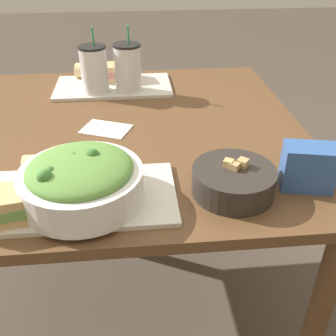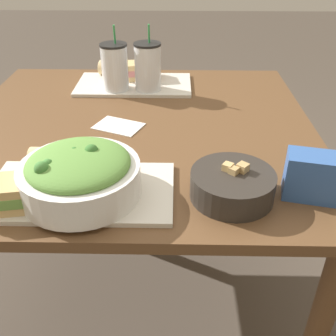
# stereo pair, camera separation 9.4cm
# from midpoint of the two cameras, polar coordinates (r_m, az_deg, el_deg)

# --- Properties ---
(ground_plane) EXTENTS (12.00, 12.00, 0.00)m
(ground_plane) POSITION_cam_midpoint_polar(r_m,az_deg,el_deg) (1.73, -1.97, -17.19)
(ground_plane) COLOR #4C4238
(dining_table) EXTENTS (1.12, 1.08, 0.76)m
(dining_table) POSITION_cam_midpoint_polar(r_m,az_deg,el_deg) (1.30, -2.51, 2.22)
(dining_table) COLOR brown
(dining_table) RESTS_ON ground_plane
(tray_near) EXTENTS (0.44, 0.24, 0.01)m
(tray_near) POSITION_cam_midpoint_polar(r_m,az_deg,el_deg) (0.94, -9.84, -3.41)
(tray_near) COLOR beige
(tray_near) RESTS_ON dining_table
(tray_far) EXTENTS (0.44, 0.24, 0.01)m
(tray_far) POSITION_cam_midpoint_polar(r_m,az_deg,el_deg) (1.56, -3.21, 11.96)
(tray_far) COLOR beige
(tray_far) RESTS_ON dining_table
(salad_bowl) EXTENTS (0.27, 0.27, 0.12)m
(salad_bowl) POSITION_cam_midpoint_polar(r_m,az_deg,el_deg) (0.89, -9.81, -0.94)
(salad_bowl) COLOR white
(salad_bowl) RESTS_ON tray_near
(soup_bowl) EXTENTS (0.19, 0.19, 0.08)m
(soup_bowl) POSITION_cam_midpoint_polar(r_m,az_deg,el_deg) (0.92, 12.23, -2.42)
(soup_bowl) COLOR #2D2823
(soup_bowl) RESTS_ON dining_table
(sandwich_near) EXTENTS (0.14, 0.11, 0.06)m
(sandwich_near) POSITION_cam_midpoint_polar(r_m,az_deg,el_deg) (0.91, -19.46, -3.65)
(sandwich_near) COLOR tan
(sandwich_near) RESTS_ON tray_near
(baguette_near) EXTENTS (0.16, 0.06, 0.06)m
(baguette_near) POSITION_cam_midpoint_polar(r_m,az_deg,el_deg) (1.01, -12.54, 1.20)
(baguette_near) COLOR #DBBC84
(baguette_near) RESTS_ON tray_near
(sandwich_far) EXTENTS (0.15, 0.11, 0.06)m
(sandwich_far) POSITION_cam_midpoint_polar(r_m,az_deg,el_deg) (1.60, -2.00, 13.96)
(sandwich_far) COLOR tan
(sandwich_far) RESTS_ON tray_far
(baguette_far) EXTENTS (0.13, 0.09, 0.06)m
(baguette_far) POSITION_cam_midpoint_polar(r_m,az_deg,el_deg) (1.64, -6.04, 14.14)
(baguette_far) COLOR #DBBC84
(baguette_far) RESTS_ON tray_far
(drink_cup_dark) EXTENTS (0.10, 0.10, 0.23)m
(drink_cup_dark) POSITION_cam_midpoint_polar(r_m,az_deg,el_deg) (1.48, -5.88, 14.15)
(drink_cup_dark) COLOR silver
(drink_cup_dark) RESTS_ON tray_far
(drink_cup_red) EXTENTS (0.10, 0.10, 0.24)m
(drink_cup_red) POSITION_cam_midpoint_polar(r_m,az_deg,el_deg) (1.47, -1.07, 14.24)
(drink_cup_red) COLOR silver
(drink_cup_red) RESTS_ON tray_far
(chip_bag) EXTENTS (0.13, 0.10, 0.11)m
(chip_bag) POSITION_cam_midpoint_polar(r_m,az_deg,el_deg) (0.97, 22.80, -1.20)
(chip_bag) COLOR #335BA3
(chip_bag) RESTS_ON dining_table
(napkin_folded) EXTENTS (0.17, 0.15, 0.00)m
(napkin_folded) POSITION_cam_midpoint_polar(r_m,az_deg,el_deg) (1.24, -5.05, 6.02)
(napkin_folded) COLOR white
(napkin_folded) RESTS_ON dining_table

